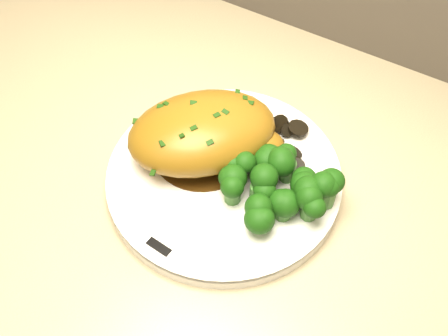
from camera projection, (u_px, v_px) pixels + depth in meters
The scene contains 9 objects.
counter at pixel (118, 285), 0.98m from camera, with size 1.91×0.64×0.94m.
plate at pixel (224, 178), 0.60m from camera, with size 0.25×0.25×0.02m, color white.
rim_accent_0 at pixel (327, 181), 0.59m from camera, with size 0.03×0.01×0.00m, color black.
rim_accent_1 at pixel (185, 105), 0.65m from camera, with size 0.03×0.01×0.00m, color black.
rim_accent_2 at pixel (159, 247), 0.54m from camera, with size 0.03×0.01×0.00m, color black.
gravy_pool at pixel (203, 151), 0.61m from camera, with size 0.11×0.11×0.00m, color #39220A.
chicken_breast at pixel (208, 134), 0.59m from camera, with size 0.19×0.19×0.06m.
mushroom_pile at pixel (266, 143), 0.61m from camera, with size 0.09×0.07×0.02m.
broccoli_florets at pixel (277, 186), 0.56m from camera, with size 0.12×0.09×0.04m.
Camera 1 is at (0.03, 1.40, 1.32)m, focal length 45.00 mm.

